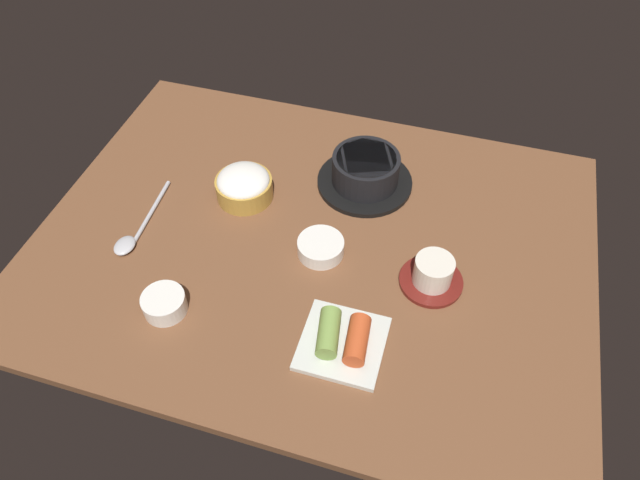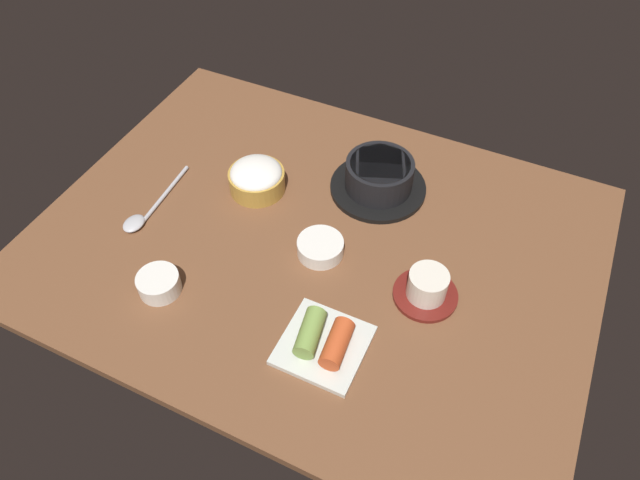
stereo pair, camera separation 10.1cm
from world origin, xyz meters
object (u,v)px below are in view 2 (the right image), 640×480
(rice_bowl, at_px, (257,177))
(tea_cup_with_saucer, at_px, (427,287))
(spoon, at_px, (145,213))
(kimchi_plate, at_px, (323,341))
(side_bowl_near, at_px, (159,283))
(stone_pot, at_px, (379,177))
(banchan_cup_center, at_px, (320,247))

(rice_bowl, relative_size, tea_cup_with_saucer, 1.00)
(rice_bowl, height_order, spoon, rice_bowl)
(rice_bowl, xyz_separation_m, kimchi_plate, (0.27, -0.27, -0.01))
(spoon, bearing_deg, tea_cup_with_saucer, 5.30)
(side_bowl_near, bearing_deg, stone_pot, 57.58)
(tea_cup_with_saucer, xyz_separation_m, side_bowl_near, (-0.41, -0.18, -0.01))
(stone_pot, relative_size, banchan_cup_center, 2.26)
(stone_pot, distance_m, side_bowl_near, 0.46)
(stone_pot, distance_m, rice_bowl, 0.24)
(tea_cup_with_saucer, relative_size, banchan_cup_center, 1.32)
(rice_bowl, bearing_deg, stone_pot, 24.88)
(rice_bowl, height_order, side_bowl_near, rice_bowl)
(rice_bowl, xyz_separation_m, spoon, (-0.16, -0.16, -0.02))
(rice_bowl, distance_m, banchan_cup_center, 0.21)
(tea_cup_with_saucer, bearing_deg, spoon, -174.70)
(stone_pot, bearing_deg, tea_cup_with_saucer, -50.92)
(stone_pot, xyz_separation_m, spoon, (-0.37, -0.26, -0.03))
(tea_cup_with_saucer, xyz_separation_m, spoon, (-0.54, -0.05, -0.02))
(stone_pot, relative_size, side_bowl_near, 2.62)
(kimchi_plate, bearing_deg, spoon, 165.31)
(banchan_cup_center, height_order, spoon, banchan_cup_center)
(tea_cup_with_saucer, bearing_deg, side_bowl_near, -156.42)
(banchan_cup_center, height_order, kimchi_plate, kimchi_plate)
(stone_pot, xyz_separation_m, kimchi_plate, (0.05, -0.37, -0.02))
(spoon, bearing_deg, stone_pot, 34.42)
(stone_pot, height_order, side_bowl_near, stone_pot)
(tea_cup_with_saucer, height_order, side_bowl_near, tea_cup_with_saucer)
(rice_bowl, height_order, tea_cup_with_saucer, rice_bowl)
(stone_pot, distance_m, banchan_cup_center, 0.20)
(rice_bowl, bearing_deg, spoon, -135.34)
(rice_bowl, xyz_separation_m, banchan_cup_center, (0.18, -0.09, -0.01))
(tea_cup_with_saucer, distance_m, kimchi_plate, 0.20)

